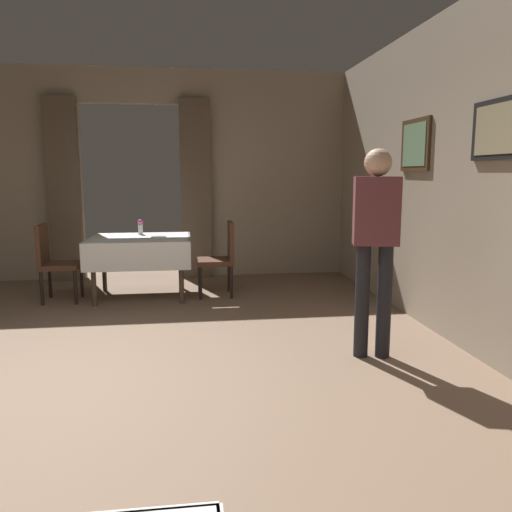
{
  "coord_description": "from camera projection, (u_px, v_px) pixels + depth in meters",
  "views": [
    {
      "loc": [
        0.75,
        -3.57,
        1.52
      ],
      "look_at": [
        1.3,
        0.39,
        0.89
      ],
      "focal_mm": 36.35,
      "sensor_mm": 36.0,
      "label": 1
    }
  ],
  "objects": [
    {
      "name": "person_waiter_by_doorway",
      "position": [
        375.0,
        236.0,
        4.2
      ],
      "size": [
        0.4,
        0.3,
        1.72
      ],
      "color": "black",
      "rests_on": "ground"
    },
    {
      "name": "ground",
      "position": [
        80.0,
        393.0,
        3.63
      ],
      "size": [
        10.08,
        10.08,
        0.0
      ],
      "primitive_type": "plane",
      "color": "#7A604C"
    },
    {
      "name": "chair_mid_right",
      "position": [
        221.0,
        255.0,
        6.48
      ],
      "size": [
        0.44,
        0.44,
        0.93
      ],
      "color": "black",
      "rests_on": "ground"
    },
    {
      "name": "chair_mid_left",
      "position": [
        54.0,
        259.0,
        6.17
      ],
      "size": [
        0.45,
        0.44,
        0.93
      ],
      "color": "black",
      "rests_on": "ground"
    },
    {
      "name": "flower_vase_mid",
      "position": [
        140.0,
        226.0,
        6.64
      ],
      "size": [
        0.07,
        0.07,
        0.19
      ],
      "color": "silver",
      "rests_on": "dining_table_mid"
    },
    {
      "name": "plate_mid_b",
      "position": [
        159.0,
        237.0,
        6.36
      ],
      "size": [
        0.19,
        0.19,
        0.01
      ],
      "primitive_type": "cylinder",
      "color": "white",
      "rests_on": "dining_table_mid"
    },
    {
      "name": "dining_table_mid",
      "position": [
        140.0,
        246.0,
        6.38
      ],
      "size": [
        1.24,
        1.04,
        0.75
      ],
      "color": "#4C3D2D",
      "rests_on": "ground"
    },
    {
      "name": "wall_back",
      "position": [
        131.0,
        174.0,
        7.48
      ],
      "size": [
        6.4,
        0.27,
        3.0
      ],
      "color": "gray",
      "rests_on": "ground"
    }
  ]
}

